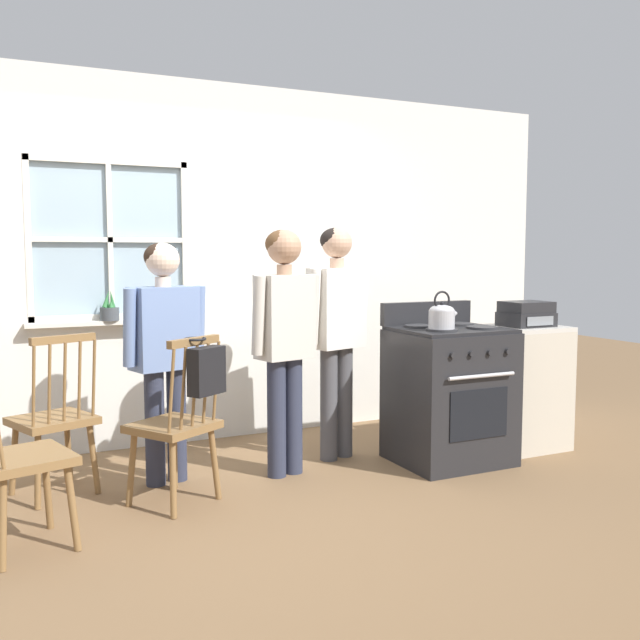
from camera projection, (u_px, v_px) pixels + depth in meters
The scene contains 14 objects.
ground_plane at pixel (256, 496), 4.20m from camera, with size 16.00×16.00×0.00m, color brown.
wall_back at pixel (194, 265), 5.35m from camera, with size 6.40×0.16×2.70m.
chair_by_window at pixel (176, 427), 4.04m from camera, with size 0.57×0.56×0.97m.
chair_near_wall at pixel (20, 459), 3.40m from camera, with size 0.49×0.51×0.97m.
chair_center_cluster at pixel (54, 421), 4.18m from camera, with size 0.53×0.52×0.97m.
person_elderly_left at pixel (164, 338), 4.37m from camera, with size 0.55×0.31×1.49m.
person_teen_center at pixel (284, 326), 4.52m from camera, with size 0.50×0.28×1.58m.
person_adult_right at pixel (337, 319), 4.90m from camera, with size 0.54×0.31×1.60m.
stove at pixel (449, 393), 4.87m from camera, with size 0.73×0.68×1.08m.
kettle at pixel (442, 316), 4.63m from camera, with size 0.21×0.17×0.25m.
potted_plant at pixel (110, 311), 5.02m from camera, with size 0.13×0.13×0.22m.
handbag at pixel (206, 370), 3.88m from camera, with size 0.24×0.25×0.31m.
side_counter at pixel (522, 387), 5.23m from camera, with size 0.55×0.50×0.90m.
stereo at pixel (526, 314), 5.16m from camera, with size 0.34×0.29×0.18m.
Camera 1 is at (-1.42, -3.85, 1.43)m, focal length 40.00 mm.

